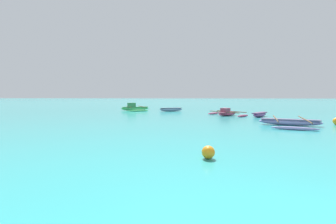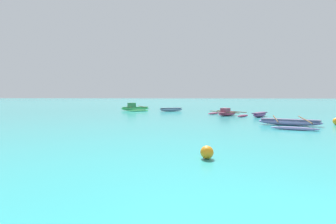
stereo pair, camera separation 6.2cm
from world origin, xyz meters
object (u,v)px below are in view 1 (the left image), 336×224
object	(u,v)px
moored_boat_4	(171,109)
mooring_buoy_0	(208,152)
moored_boat_1	(290,122)
moored_boat_2	(135,108)
moored_boat_3	(260,114)
moored_boat_0	(227,113)

from	to	relation	value
moored_boat_4	mooring_buoy_0	xyz separation A→B (m)	(2.09, -20.10, -0.04)
moored_boat_1	moored_boat_2	world-z (taller)	moored_boat_2
moored_boat_2	moored_boat_3	xyz separation A→B (m)	(13.20, -7.75, -0.09)
moored_boat_4	mooring_buoy_0	bearing A→B (deg)	-103.80
moored_boat_0	moored_boat_1	world-z (taller)	moored_boat_0
moored_boat_2	moored_boat_4	bearing A→B (deg)	-40.46
moored_boat_0	moored_boat_2	xyz separation A→B (m)	(-10.46, 6.64, 0.07)
moored_boat_0	moored_boat_3	bearing A→B (deg)	-63.85
moored_boat_2	moored_boat_3	world-z (taller)	moored_boat_2
moored_boat_0	moored_boat_4	bearing A→B (deg)	96.13
moored_boat_0	moored_boat_1	bearing A→B (deg)	-110.11
moored_boat_3	moored_boat_0	bearing A→B (deg)	110.62
moored_boat_2	mooring_buoy_0	distance (m)	22.69
moored_boat_2	moored_boat_0	bearing A→B (deg)	-55.28
moored_boat_1	moored_boat_2	distance (m)	18.85
moored_boat_0	moored_boat_2	world-z (taller)	moored_boat_2
moored_boat_4	mooring_buoy_0	world-z (taller)	moored_boat_4
moored_boat_0	mooring_buoy_0	size ratio (longest dim) A/B	9.20
mooring_buoy_0	moored_boat_0	bearing A→B (deg)	76.53
moored_boat_0	moored_boat_2	distance (m)	12.39
moored_boat_0	moored_boat_3	world-z (taller)	moored_boat_0
moored_boat_0	moored_boat_3	xyz separation A→B (m)	(2.74, -1.11, -0.02)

